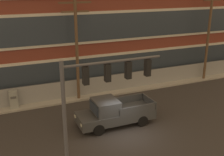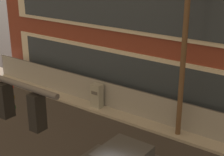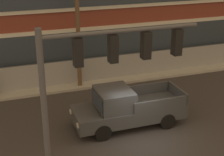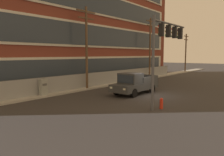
% 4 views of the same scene
% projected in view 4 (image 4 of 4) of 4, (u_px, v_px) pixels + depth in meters
% --- Properties ---
extents(ground_plane, '(160.00, 160.00, 0.00)m').
position_uv_depth(ground_plane, '(149.00, 95.00, 20.36)').
color(ground_plane, '#333030').
extents(sidewalk_building_side, '(80.00, 1.86, 0.16)m').
position_uv_depth(sidewalk_building_side, '(91.00, 87.00, 25.05)').
color(sidewalk_building_side, '#9E9B93').
rests_on(sidewalk_building_side, ground).
extents(brick_mill_building, '(37.22, 9.80, 19.93)m').
position_uv_depth(brick_mill_building, '(73.00, 8.00, 29.24)').
color(brick_mill_building, brown).
rests_on(brick_mill_building, ground).
extents(chain_link_fence, '(36.61, 0.06, 1.73)m').
position_uv_depth(chain_link_fence, '(103.00, 78.00, 26.73)').
color(chain_link_fence, gray).
rests_on(chain_link_fence, ground).
extents(traffic_signal_mast, '(5.37, 0.43, 6.38)m').
position_uv_depth(traffic_signal_mast, '(165.00, 41.00, 15.81)').
color(traffic_signal_mast, '#4C4C51').
rests_on(traffic_signal_mast, ground).
extents(pickup_truck_dark_grey, '(5.66, 2.22, 2.06)m').
position_uv_depth(pickup_truck_dark_grey, '(134.00, 84.00, 21.13)').
color(pickup_truck_dark_grey, '#383A3D').
rests_on(pickup_truck_dark_grey, ground).
extents(utility_pole_near_corner, '(2.68, 0.26, 8.83)m').
position_uv_depth(utility_pole_near_corner, '(87.00, 44.00, 23.38)').
color(utility_pole_near_corner, brown).
rests_on(utility_pole_near_corner, ground).
extents(utility_pole_midblock, '(2.35, 0.26, 9.43)m').
position_uv_depth(utility_pole_midblock, '(150.00, 46.00, 34.07)').
color(utility_pole_midblock, brown).
rests_on(utility_pole_midblock, ground).
extents(utility_pole_far_east, '(2.34, 0.26, 8.13)m').
position_uv_depth(utility_pole_far_east, '(186.00, 51.00, 46.45)').
color(utility_pole_far_east, brown).
rests_on(utility_pole_far_east, ground).
extents(electrical_cabinet, '(0.65, 0.49, 1.61)m').
position_uv_depth(electrical_cabinet, '(43.00, 88.00, 19.68)').
color(electrical_cabinet, '#939993').
rests_on(electrical_cabinet, ground).
extents(fire_hydrant, '(0.24, 0.24, 0.78)m').
position_uv_depth(fire_hydrant, '(161.00, 103.00, 15.36)').
color(fire_hydrant, red).
rests_on(fire_hydrant, ground).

